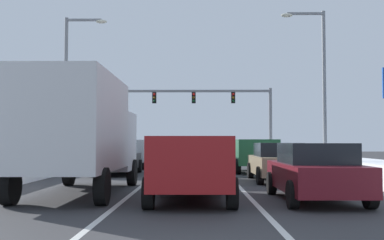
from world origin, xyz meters
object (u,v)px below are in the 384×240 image
(suv_green_right_lane_third, at_px, (253,152))
(street_lamp_left_mid, at_px, (71,79))
(sedan_tan_right_lane_second, at_px, (277,162))
(suv_red_center_lane_nearest, at_px, (191,162))
(suv_silver_left_lane_third, at_px, (132,151))
(sedan_black_left_lane_second, at_px, (117,158))
(street_lamp_right_mid, at_px, (319,75))
(box_truck_left_lane_nearest, at_px, (81,130))
(sedan_maroon_right_lane_nearest, at_px, (315,172))
(sedan_charcoal_center_lane_third, at_px, (195,158))
(sedan_gray_center_lane_second, at_px, (193,162))
(traffic_light_gantry, at_px, (209,103))

(suv_green_right_lane_third, bearing_deg, street_lamp_left_mid, 155.59)
(sedan_tan_right_lane_second, xyz_separation_m, suv_red_center_lane_nearest, (-3.34, -6.26, 0.25))
(suv_silver_left_lane_third, bearing_deg, street_lamp_left_mid, 165.14)
(sedan_black_left_lane_second, distance_m, street_lamp_right_mid, 13.44)
(suv_red_center_lane_nearest, distance_m, street_lamp_left_mid, 19.16)
(sedan_tan_right_lane_second, relative_size, suv_green_right_lane_third, 0.92)
(box_truck_left_lane_nearest, bearing_deg, sedan_tan_right_lane_second, 36.24)
(suv_green_right_lane_third, bearing_deg, sedan_maroon_right_lane_nearest, -89.26)
(sedan_black_left_lane_second, height_order, street_lamp_right_mid, street_lamp_right_mid)
(suv_green_right_lane_third, bearing_deg, box_truck_left_lane_nearest, -120.84)
(sedan_tan_right_lane_second, distance_m, street_lamp_right_mid, 11.54)
(box_truck_left_lane_nearest, bearing_deg, suv_silver_left_lane_third, 91.79)
(suv_red_center_lane_nearest, distance_m, sedan_charcoal_center_lane_third, 11.50)
(sedan_black_left_lane_second, height_order, suv_silver_left_lane_third, suv_silver_left_lane_third)
(suv_green_right_lane_third, height_order, sedan_charcoal_center_lane_third, suv_green_right_lane_third)
(sedan_gray_center_lane_second, bearing_deg, sedan_black_left_lane_second, 131.52)
(sedan_gray_center_lane_second, height_order, sedan_black_left_lane_second, same)
(sedan_charcoal_center_lane_third, height_order, box_truck_left_lane_nearest, box_truck_left_lane_nearest)
(suv_green_right_lane_third, bearing_deg, sedan_tan_right_lane_second, -87.59)
(street_lamp_right_mid, bearing_deg, street_lamp_left_mid, 176.00)
(sedan_maroon_right_lane_nearest, relative_size, sedan_black_left_lane_second, 1.00)
(suv_green_right_lane_third, distance_m, sedan_black_left_lane_second, 7.02)
(street_lamp_left_mid, bearing_deg, traffic_light_gantry, 52.02)
(traffic_light_gantry, relative_size, street_lamp_left_mid, 1.50)
(sedan_tan_right_lane_second, height_order, sedan_black_left_lane_second, same)
(box_truck_left_lane_nearest, bearing_deg, traffic_light_gantry, 80.52)
(suv_red_center_lane_nearest, relative_size, street_lamp_left_mid, 0.52)
(sedan_black_left_lane_second, height_order, street_lamp_left_mid, street_lamp_left_mid)
(traffic_light_gantry, bearing_deg, sedan_black_left_lane_second, -104.92)
(sedan_tan_right_lane_second, relative_size, sedan_charcoal_center_lane_third, 1.00)
(suv_red_center_lane_nearest, height_order, box_truck_left_lane_nearest, box_truck_left_lane_nearest)
(sedan_maroon_right_lane_nearest, relative_size, street_lamp_left_mid, 0.48)
(suv_green_right_lane_third, xyz_separation_m, box_truck_left_lane_nearest, (-6.36, -10.66, 0.88))
(sedan_gray_center_lane_second, height_order, box_truck_left_lane_nearest, box_truck_left_lane_nearest)
(sedan_maroon_right_lane_nearest, distance_m, sedan_black_left_lane_second, 12.26)
(sedan_maroon_right_lane_nearest, xyz_separation_m, suv_red_center_lane_nearest, (-3.25, 0.05, 0.25))
(sedan_black_left_lane_second, height_order, traffic_light_gantry, traffic_light_gantry)
(sedan_maroon_right_lane_nearest, height_order, sedan_gray_center_lane_second, same)
(sedan_gray_center_lane_second, bearing_deg, sedan_tan_right_lane_second, 5.23)
(suv_green_right_lane_third, distance_m, street_lamp_left_mid, 12.66)
(sedan_maroon_right_lane_nearest, bearing_deg, suv_red_center_lane_nearest, 179.17)
(sedan_maroon_right_lane_nearest, height_order, sedan_charcoal_center_lane_third, same)
(sedan_charcoal_center_lane_third, bearing_deg, box_truck_left_lane_nearest, -108.26)
(suv_red_center_lane_nearest, xyz_separation_m, suv_silver_left_lane_third, (-3.73, 15.91, 0.00))
(box_truck_left_lane_nearest, bearing_deg, sedan_maroon_right_lane_nearest, -12.61)
(suv_green_right_lane_third, distance_m, suv_silver_left_lane_third, 7.82)
(sedan_maroon_right_lane_nearest, xyz_separation_m, box_truck_left_lane_nearest, (-6.52, 1.46, 1.14))
(sedan_maroon_right_lane_nearest, xyz_separation_m, street_lamp_left_mid, (-10.93, 17.01, 4.75))
(street_lamp_right_mid, bearing_deg, sedan_charcoal_center_lane_third, -149.39)
(sedan_charcoal_center_lane_third, bearing_deg, sedan_tan_right_lane_second, -57.97)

